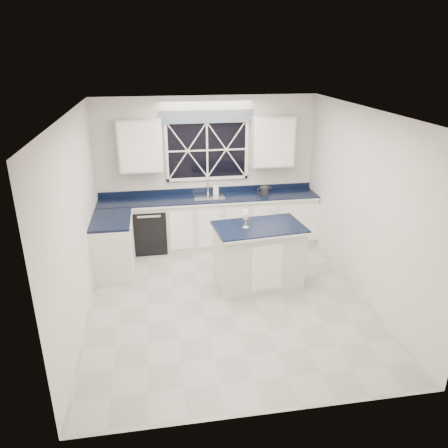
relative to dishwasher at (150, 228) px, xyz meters
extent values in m
plane|color=#A9A9A4|center=(1.10, -1.95, -0.41)|extent=(4.50, 4.50, 0.00)
cube|color=white|center=(1.10, 0.30, 0.94)|extent=(4.00, 0.10, 2.70)
cube|color=silver|center=(1.10, 0.00, 0.04)|extent=(3.98, 0.60, 0.90)
cube|color=silver|center=(-0.60, -0.80, 0.04)|extent=(0.60, 1.00, 0.90)
cube|color=black|center=(1.10, 0.00, 0.51)|extent=(3.98, 0.64, 0.04)
cube|color=black|center=(0.00, 0.00, 0.00)|extent=(0.60, 0.58, 0.82)
cube|color=black|center=(1.10, 0.27, 1.34)|extent=(1.40, 0.02, 1.00)
cube|color=slate|center=(1.10, 0.21, 1.94)|extent=(1.65, 0.04, 0.22)
cube|color=silver|center=(-0.07, 0.13, 1.49)|extent=(0.75, 0.34, 0.90)
cube|color=silver|center=(2.28, 0.13, 1.49)|extent=(0.75, 0.34, 0.90)
cylinder|color=silver|center=(1.10, 0.22, 0.55)|extent=(0.05, 0.05, 0.04)
cylinder|color=silver|center=(1.10, 0.22, 0.69)|extent=(0.02, 0.02, 0.28)
cylinder|color=silver|center=(1.10, 0.13, 0.82)|extent=(0.02, 0.18, 0.02)
cube|color=silver|center=(1.64, -1.60, 0.06)|extent=(1.33, 0.86, 0.94)
cube|color=black|center=(1.64, -1.60, 0.55)|extent=(1.40, 0.93, 0.04)
cube|color=beige|center=(1.63, -0.87, -0.40)|extent=(1.23, 0.89, 0.01)
cube|color=#101838|center=(1.63, -0.87, -0.39)|extent=(1.08, 0.75, 0.01)
cylinder|color=#2E2E30|center=(2.13, 0.01, 0.60)|extent=(0.20, 0.20, 0.14)
cone|color=#2E2E30|center=(2.13, 0.01, 0.70)|extent=(0.16, 0.16, 0.06)
torus|color=#2E2E30|center=(2.04, 0.00, 0.61)|extent=(0.12, 0.03, 0.12)
cylinder|color=#2E2E30|center=(2.23, 0.03, 0.62)|extent=(0.07, 0.03, 0.09)
cylinder|color=silver|center=(1.43, -1.62, 0.58)|extent=(0.09, 0.09, 0.01)
cylinder|color=silver|center=(1.43, -1.62, 0.65)|extent=(0.01, 0.01, 0.14)
ellipsoid|color=silver|center=(1.43, -1.62, 0.77)|extent=(0.11, 0.11, 0.14)
cylinder|color=#C6C069|center=(1.43, -1.62, 0.75)|extent=(0.09, 0.09, 0.06)
imported|color=silver|center=(1.25, 0.22, 0.64)|extent=(0.12, 0.12, 0.22)
camera|label=1|loc=(0.14, -7.47, 3.03)|focal=35.00mm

